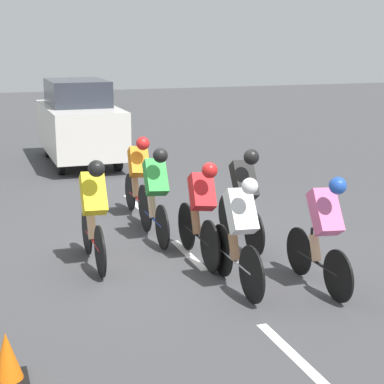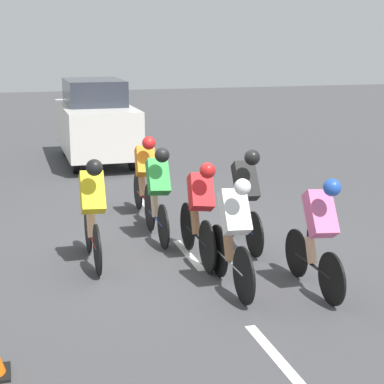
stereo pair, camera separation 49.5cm
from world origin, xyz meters
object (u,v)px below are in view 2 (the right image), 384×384
at_px(cyclist_orange, 145,174).
at_px(support_car, 96,121).
at_px(cyclist_black, 245,195).
at_px(cyclist_yellow, 93,209).
at_px(cyclist_green, 158,191).
at_px(cyclist_red, 200,210).
at_px(cyclist_white, 233,232).
at_px(cyclist_pink, 318,231).

bearing_deg(cyclist_orange, support_car, -88.93).
distance_m(cyclist_orange, cyclist_black, 2.34).
distance_m(cyclist_yellow, support_car, 7.75).
xyz_separation_m(cyclist_yellow, support_car, (-1.10, -7.67, 0.24)).
bearing_deg(cyclist_green, cyclist_red, 107.29).
distance_m(cyclist_orange, cyclist_yellow, 2.51).
bearing_deg(cyclist_white, cyclist_pink, 162.43).
bearing_deg(cyclist_white, cyclist_red, -85.91).
xyz_separation_m(cyclist_black, support_car, (1.19, -7.54, 0.23)).
distance_m(cyclist_red, cyclist_green, 1.16).
height_order(cyclist_green, cyclist_pink, cyclist_green).
bearing_deg(cyclist_pink, cyclist_black, -82.45).
xyz_separation_m(cyclist_green, support_car, (0.01, -6.84, 0.25)).
bearing_deg(cyclist_orange, cyclist_white, 95.29).
relative_size(cyclist_pink, cyclist_yellow, 0.96).
height_order(cyclist_red, cyclist_pink, cyclist_pink).
xyz_separation_m(cyclist_green, cyclist_yellow, (1.12, 0.82, 0.01)).
relative_size(cyclist_green, support_car, 0.42).
relative_size(cyclist_red, cyclist_pink, 1.05).
height_order(cyclist_pink, support_car, support_car).
bearing_deg(cyclist_black, cyclist_white, 64.71).
xyz_separation_m(cyclist_red, cyclist_white, (-0.08, 1.17, 0.00)).
xyz_separation_m(cyclist_red, cyclist_pink, (-1.09, 1.49, 0.03)).
xyz_separation_m(cyclist_black, cyclist_yellow, (2.30, 0.13, -0.00)).
distance_m(cyclist_black, cyclist_white, 1.75).
height_order(cyclist_pink, cyclist_yellow, cyclist_yellow).
bearing_deg(cyclist_white, cyclist_black, -115.29).
height_order(cyclist_orange, cyclist_pink, cyclist_pink).
xyz_separation_m(cyclist_orange, cyclist_yellow, (1.21, 2.20, 0.03)).
distance_m(cyclist_orange, cyclist_white, 3.67).
relative_size(cyclist_green, cyclist_white, 0.99).
bearing_deg(cyclist_white, cyclist_orange, -84.71).
distance_m(cyclist_pink, cyclist_white, 1.05).
bearing_deg(support_car, cyclist_green, 90.10).
height_order(cyclist_black, support_car, support_car).
height_order(cyclist_green, cyclist_white, cyclist_green).
relative_size(cyclist_red, cyclist_green, 1.05).
xyz_separation_m(cyclist_green, cyclist_white, (-0.43, 2.28, -0.03)).
height_order(cyclist_orange, cyclist_green, cyclist_green).
bearing_deg(cyclist_pink, cyclist_orange, -71.37).
bearing_deg(support_car, cyclist_black, 98.97).
bearing_deg(cyclist_red, cyclist_pink, 126.12).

